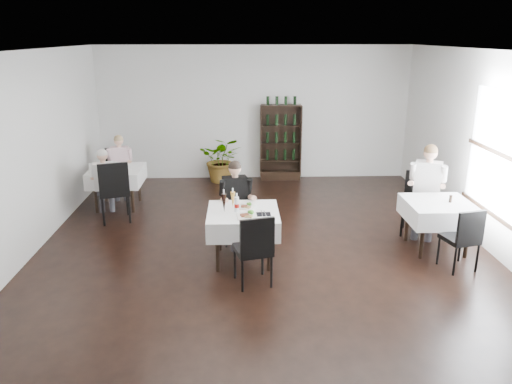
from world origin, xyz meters
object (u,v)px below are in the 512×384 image
Objects in this scene: wine_shelf at (281,143)px; main_table at (243,221)px; diner_main at (236,197)px; potted_tree at (222,159)px.

wine_shelf reaches higher than main_table.
main_table is at bearing -80.29° from diner_main.
wine_shelf is 1.70× the size of main_table.
diner_main is (-0.10, 0.60, 0.17)m from main_table.
diner_main is at bearing -84.70° from potted_tree.
diner_main reaches higher than main_table.
wine_shelf is 4.41m from main_table.
potted_tree is (-0.43, 4.17, -0.10)m from main_table.
wine_shelf is 1.38m from potted_tree.
diner_main is (0.33, -3.57, 0.27)m from potted_tree.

